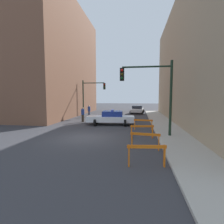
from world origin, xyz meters
TOP-DOWN VIEW (x-y plane):
  - ground_plane at (0.00, 0.00)m, footprint 120.00×120.00m
  - sidewalk_right at (6.20, 0.00)m, footprint 2.40×44.00m
  - building_corner_left at (-12.00, 14.00)m, footprint 14.00×20.00m
  - traffic_light_near at (4.73, 1.10)m, footprint 3.64×0.35m
  - traffic_light_far at (-3.30, 13.42)m, footprint 3.44×0.35m
  - police_car at (0.99, 5.78)m, footprint 4.82×2.58m
  - parked_car_near at (3.52, 17.96)m, footprint 2.48×4.42m
  - pedestrian_crossing at (-2.47, 7.25)m, footprint 0.46×0.46m
  - pedestrian_corner at (-3.08, 11.86)m, footprint 0.44×0.44m
  - barrier_front at (4.04, -4.45)m, footprint 1.59×0.34m
  - barrier_mid at (4.07, -2.08)m, footprint 1.59×0.37m
  - barrier_back at (3.96, 0.45)m, footprint 1.59×0.41m
  - barrier_corner at (4.11, 3.53)m, footprint 1.60×0.32m

SIDE VIEW (x-z plane):
  - ground_plane at x=0.00m, z-range 0.00..0.00m
  - sidewalk_right at x=6.20m, z-range 0.00..0.12m
  - barrier_front at x=4.04m, z-range 0.17..1.07m
  - barrier_mid at x=4.07m, z-range 0.17..1.07m
  - barrier_back at x=3.96m, z-range 0.17..1.07m
  - barrier_corner at x=4.11m, z-range 0.17..1.07m
  - parked_car_near at x=3.52m, z-range 0.02..1.33m
  - police_car at x=0.99m, z-range -0.04..1.48m
  - pedestrian_crossing at x=-2.47m, z-range 0.03..1.69m
  - pedestrian_corner at x=-3.08m, z-range 0.03..1.69m
  - traffic_light_far at x=-3.30m, z-range 0.80..6.00m
  - traffic_light_near at x=4.73m, z-range 0.93..6.13m
  - building_corner_left at x=-12.00m, z-range 0.00..16.18m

